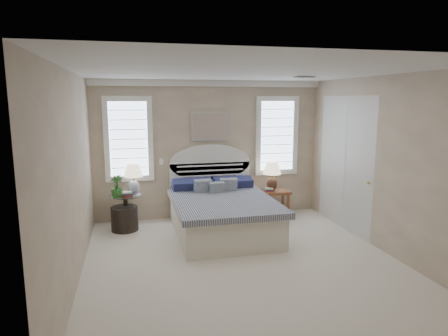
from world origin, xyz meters
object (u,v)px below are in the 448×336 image
nightstand_right (276,197)px  floor_pot (125,219)px  bed (221,211)px  lamp_right (272,173)px  lamp_left (133,176)px  side_table_left (126,208)px

nightstand_right → floor_pot: (-2.98, -0.20, -0.17)m
floor_pot → bed: bearing=-16.3°
lamp_right → bed: bearing=-149.0°
nightstand_right → lamp_left: size_ratio=0.95×
nightstand_right → floor_pot: bearing=-176.1°
bed → lamp_right: bearing=31.0°
side_table_left → lamp_right: (2.86, 0.13, 0.50)m
nightstand_right → lamp_left: 2.85m
nightstand_right → lamp_left: bearing=-179.0°
bed → nightstand_right: size_ratio=4.29×
lamp_right → nightstand_right: bearing=-21.3°
side_table_left → floor_pot: side_table_left is taller
bed → nightstand_right: (1.30, 0.69, 0.00)m
nightstand_right → floor_pot: size_ratio=1.11×
nightstand_right → lamp_right: (-0.09, 0.03, 0.50)m
side_table_left → lamp_right: bearing=2.7°
floor_pot → lamp_left: 0.79m
floor_pot → lamp_right: lamp_right is taller
bed → nightstand_right: bearing=28.0°
lamp_right → floor_pot: bearing=-175.3°
nightstand_right → lamp_left: lamp_left is taller
lamp_left → floor_pot: bearing=-140.0°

